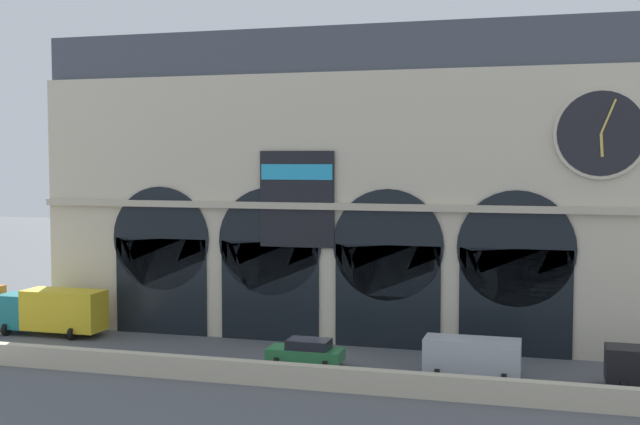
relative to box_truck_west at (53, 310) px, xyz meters
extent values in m
plane|color=#54565B|center=(18.82, -2.56, -1.70)|extent=(200.00, 200.00, 0.00)
cube|color=beige|center=(18.82, -7.69, -1.08)|extent=(90.00, 0.70, 1.24)
cube|color=beige|center=(18.82, 4.78, 7.09)|extent=(41.05, 4.69, 17.58)
cube|color=#424751|center=(18.82, 5.08, 17.39)|extent=(41.05, 4.09, 3.03)
cube|color=black|center=(6.98, 2.39, 1.60)|extent=(6.75, 0.20, 6.59)
cylinder|color=black|center=(6.98, 2.39, 4.89)|extent=(7.10, 0.20, 7.10)
cube|color=black|center=(14.87, 2.39, 1.60)|extent=(6.75, 0.20, 6.59)
cylinder|color=black|center=(14.87, 2.39, 4.89)|extent=(7.10, 0.20, 7.10)
cube|color=black|center=(22.77, 2.39, 1.60)|extent=(6.75, 0.20, 6.59)
cylinder|color=black|center=(22.77, 2.39, 4.89)|extent=(7.10, 0.20, 7.10)
cube|color=black|center=(30.66, 2.39, 1.60)|extent=(6.75, 0.20, 6.59)
cylinder|color=black|center=(30.66, 2.39, 4.89)|extent=(7.10, 0.20, 7.10)
cylinder|color=beige|center=(35.37, 2.29, 11.80)|extent=(5.37, 0.25, 5.37)
cylinder|color=black|center=(35.37, 2.17, 11.80)|extent=(4.97, 0.06, 4.97)
cube|color=gold|center=(35.42, 2.11, 11.12)|extent=(0.25, 0.04, 1.37)
cube|color=gold|center=(35.76, 2.09, 12.79)|extent=(0.88, 0.04, 2.01)
cube|color=black|center=(16.79, 2.27, 7.72)|extent=(5.00, 0.12, 6.25)
cube|color=#26A5D8|center=(16.79, 2.19, 9.49)|extent=(4.80, 0.04, 1.00)
cube|color=#C0B49A|center=(18.82, 2.29, 7.29)|extent=(41.05, 0.50, 0.44)
cube|color=#19727A|center=(-2.86, 0.00, -0.13)|extent=(2.00, 2.30, 2.30)
cube|color=gold|center=(0.89, 0.00, 0.07)|extent=(5.50, 2.30, 2.70)
cylinder|color=black|center=(-2.96, -1.03, -1.28)|extent=(0.28, 0.84, 0.84)
cylinder|color=black|center=(-2.96, 1.04, -1.28)|extent=(0.28, 0.84, 0.84)
cylinder|color=black|center=(2.14, -1.03, -1.28)|extent=(0.28, 0.84, 0.84)
cylinder|color=black|center=(2.14, 1.04, -1.28)|extent=(0.28, 0.84, 0.84)
cube|color=#2D7A42|center=(18.99, -3.18, -1.05)|extent=(4.40, 1.80, 0.70)
cube|color=black|center=(19.21, -3.18, -0.43)|extent=(2.46, 1.62, 0.55)
cylinder|color=black|center=(17.54, -3.99, -1.40)|extent=(0.28, 0.60, 0.60)
cylinder|color=black|center=(17.54, -2.37, -1.40)|extent=(0.28, 0.60, 0.60)
cylinder|color=black|center=(20.44, -3.99, -1.40)|extent=(0.28, 0.60, 0.60)
cylinder|color=black|center=(20.44, -2.37, -1.40)|extent=(0.28, 0.60, 0.60)
cube|color=#ADB2B7|center=(28.60, -3.43, -0.43)|extent=(5.20, 2.00, 1.86)
cylinder|color=black|center=(26.83, -4.33, -1.36)|extent=(0.28, 0.68, 0.68)
cylinder|color=black|center=(26.83, -2.53, -1.36)|extent=(0.28, 0.68, 0.68)
cylinder|color=black|center=(30.37, -4.33, -1.36)|extent=(0.28, 0.68, 0.68)
cylinder|color=black|center=(30.37, -2.53, -1.36)|extent=(0.28, 0.68, 0.68)
cylinder|color=black|center=(36.34, -4.10, -1.36)|extent=(0.28, 0.68, 0.68)
cylinder|color=black|center=(36.34, -2.30, -1.36)|extent=(0.28, 0.68, 0.68)
camera|label=1|loc=(32.33, -47.54, 10.28)|focal=45.27mm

